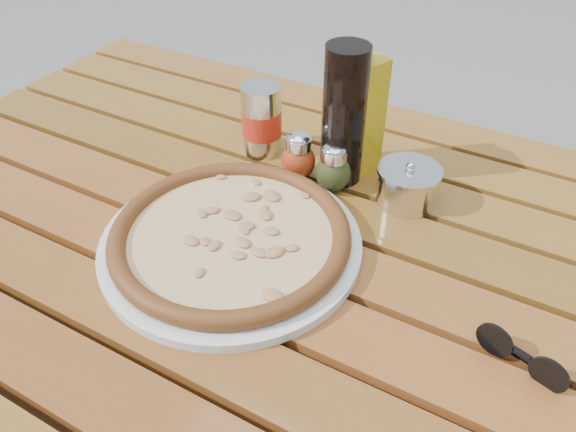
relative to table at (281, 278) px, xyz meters
The scene contains 10 objects.
table is the anchor object (origin of this frame).
plate 0.11m from the table, 139.10° to the right, with size 0.36×0.36×0.01m, color silver.
pizza 0.12m from the table, 139.10° to the right, with size 0.44×0.44×0.03m.
pepper_shaker 0.19m from the table, 109.59° to the left, with size 0.06×0.06×0.08m.
oregano_shaker 0.19m from the table, 86.18° to the left, with size 0.06×0.06×0.08m.
dark_bottle 0.26m from the table, 88.12° to the left, with size 0.07×0.07×0.22m, color black.
soda_can 0.27m from the table, 127.42° to the left, with size 0.09×0.09×0.12m.
olive_oil_cruet 0.28m from the table, 85.17° to the left, with size 0.07×0.07×0.21m.
parmesan_tin 0.23m from the table, 54.64° to the left, with size 0.12×0.12×0.07m.
sunglasses 0.35m from the table, ahead, with size 0.11×0.05×0.04m.
Camera 1 is at (0.29, -0.51, 1.28)m, focal length 35.00 mm.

